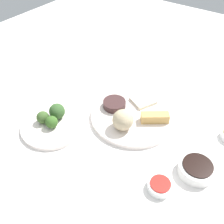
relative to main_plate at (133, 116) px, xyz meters
The scene contains 14 objects.
tabletop 0.04m from the main_plate, 106.53° to the left, with size 2.20×2.20×0.02m, color white.
main_plate is the anchor object (origin of this frame).
rice_scoop 0.09m from the main_plate, ahead, with size 0.07×0.07×0.07m, color tan.
spring_roll 0.08m from the main_plate, 94.95° to the left, with size 0.09×0.03×0.03m, color tan.
crab_rangoon_wonton 0.08m from the main_plate, behind, with size 0.08×0.07×0.01m, color beige.
stir_fry_heap 0.08m from the main_plate, 85.05° to the right, with size 0.08×0.08×0.02m, color #3D2525.
broccoli_plate 0.28m from the main_plate, 44.35° to the right, with size 0.21×0.21×0.01m, color white.
broccoli_floret_0 0.26m from the main_plate, 51.12° to the right, with size 0.05×0.05×0.05m, color #335629.
broccoli_floret_1 0.28m from the main_plate, 41.91° to the right, with size 0.04×0.04×0.04m, color #355E22.
broccoli_floret_2 0.31m from the main_plate, 47.04° to the right, with size 0.04×0.04×0.04m, color #3C5A28.
soy_sauce_bowl 0.28m from the main_plate, 71.57° to the left, with size 0.10×0.10×0.03m, color white.
soy_sauce_bowl_liquid 0.28m from the main_plate, 71.57° to the left, with size 0.08×0.08×0.00m, color black.
sauce_ramekin_sweet_and_sour 0.28m from the main_plate, 46.79° to the left, with size 0.07×0.07×0.02m, color white.
sauce_ramekin_sweet_and_sour_liquid 0.28m from the main_plate, 46.79° to the left, with size 0.06×0.06×0.00m, color red.
Camera 1 is at (0.58, 0.28, 0.63)m, focal length 40.78 mm.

